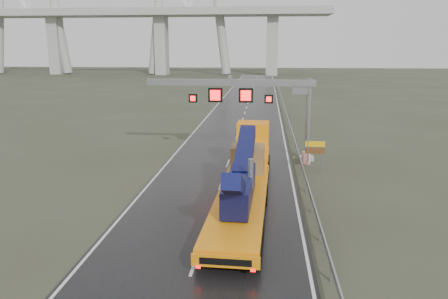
# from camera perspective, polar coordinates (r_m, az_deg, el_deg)

# --- Properties ---
(ground) EXTENTS (400.00, 400.00, 0.00)m
(ground) POSITION_cam_1_polar(r_m,az_deg,el_deg) (22.79, -3.03, -12.29)
(ground) COLOR #353928
(ground) RESTS_ON ground
(road) EXTENTS (11.00, 200.00, 0.02)m
(road) POSITION_cam_1_polar(r_m,az_deg,el_deg) (61.21, 2.47, 3.98)
(road) COLOR black
(road) RESTS_ON ground
(guardrail) EXTENTS (0.20, 140.00, 1.40)m
(guardrail) POSITION_cam_1_polar(r_m,az_deg,el_deg) (51.24, 8.71, 2.81)
(guardrail) COLOR gray
(guardrail) RESTS_ON ground
(sign_gantry) EXTENTS (14.90, 1.20, 7.42)m
(sign_gantry) POSITION_cam_1_polar(r_m,az_deg,el_deg) (38.57, 3.94, 6.93)
(sign_gantry) COLOR #A8A8A4
(sign_gantry) RESTS_ON ground
(heavy_haul_truck) EXTENTS (3.49, 19.73, 4.61)m
(heavy_haul_truck) POSITION_cam_1_polar(r_m,az_deg,el_deg) (29.59, 2.95, -2.53)
(heavy_haul_truck) COLOR orange
(heavy_haul_truck) RESTS_ON ground
(exit_sign_pair) EXTENTS (1.54, 0.11, 2.63)m
(exit_sign_pair) POSITION_cam_1_polar(r_m,az_deg,el_deg) (35.32, 11.77, -0.11)
(exit_sign_pair) COLOR gray
(exit_sign_pair) RESTS_ON ground
(striped_barrier) EXTENTS (0.73, 0.57, 1.09)m
(striped_barrier) POSITION_cam_1_polar(r_m,az_deg,el_deg) (38.14, 10.68, -1.08)
(striped_barrier) COLOR red
(striped_barrier) RESTS_ON ground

